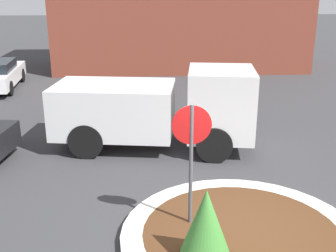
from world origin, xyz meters
The scene contains 6 objects.
ground_plane centered at (0.00, 0.00, 0.00)m, with size 120.00×120.00×0.00m, color #38383A.
traffic_island centered at (0.00, 0.00, 0.08)m, with size 4.41×4.41×0.16m.
stop_sign centered at (-0.90, 0.43, 1.71)m, with size 0.71×0.07×2.46m.
island_shrub centered at (-0.78, -0.69, 0.84)m, with size 0.81×0.81×1.24m.
utility_truck centered at (-1.37, 4.71, 1.18)m, with size 5.68×2.72×2.28m.
storefront_building centered at (0.37, 17.45, 3.30)m, with size 13.23×6.07×6.59m.
Camera 1 is at (-1.75, -6.49, 4.42)m, focal length 45.00 mm.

